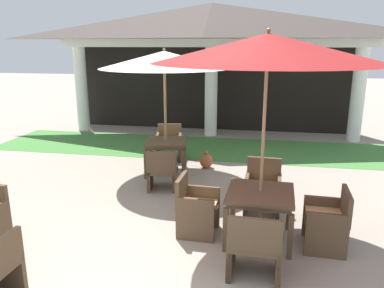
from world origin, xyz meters
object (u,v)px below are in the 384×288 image
at_px(patio_table_mid_right, 166,145).
at_px(patio_chair_mid_right_south, 162,170).
at_px(patio_chair_mid_left_north, 263,189).
at_px(patio_umbrella_mid_right, 164,61).
at_px(patio_chair_mid_left_east, 328,221).
at_px(patio_chair_mid_left_west, 196,208).
at_px(patio_chair_mid_right_north, 169,143).
at_px(patio_table_mid_left, 260,198).
at_px(terracotta_urn, 206,161).
at_px(patio_umbrella_mid_left, 268,49).
at_px(patio_chair_mid_left_south, 255,246).

relative_size(patio_table_mid_right, patio_chair_mid_right_south, 1.19).
distance_m(patio_chair_mid_left_north, patio_umbrella_mid_right, 3.34).
xyz_separation_m(patio_chair_mid_left_north, patio_chair_mid_right_south, (-1.91, 0.74, -0.04)).
height_order(patio_chair_mid_left_east, patio_chair_mid_right_south, patio_chair_mid_left_east).
relative_size(patio_chair_mid_left_west, patio_chair_mid_right_north, 1.04).
xyz_separation_m(patio_table_mid_left, terracotta_urn, (-1.20, 3.10, -0.48)).
distance_m(patio_chair_mid_left_east, terracotta_urn, 3.81).
bearing_deg(patio_table_mid_left, patio_umbrella_mid_left, -135.00).
bearing_deg(patio_table_mid_left, patio_table_mid_right, 127.55).
bearing_deg(patio_chair_mid_left_south, patio_table_mid_left, 90.00).
bearing_deg(patio_chair_mid_left_west, patio_chair_mid_right_south, -147.02).
xyz_separation_m(patio_umbrella_mid_left, patio_umbrella_mid_right, (-2.02, 2.63, -0.26)).
distance_m(patio_chair_mid_left_north, terracotta_urn, 2.52).
relative_size(patio_chair_mid_left_west, patio_umbrella_mid_right, 0.33).
bearing_deg(patio_chair_mid_right_north, patio_umbrella_mid_right, 90.00).
height_order(patio_chair_mid_left_north, patio_chair_mid_right_south, patio_chair_mid_left_north).
distance_m(patio_chair_mid_left_south, patio_chair_mid_right_north, 4.99).
bearing_deg(patio_umbrella_mid_left, patio_chair_mid_left_north, 87.01).
height_order(patio_chair_mid_right_north, terracotta_urn, patio_chair_mid_right_north).
distance_m(patio_table_mid_left, patio_umbrella_mid_left, 2.03).
xyz_separation_m(patio_table_mid_left, patio_chair_mid_left_east, (0.93, -0.05, -0.24)).
height_order(patio_table_mid_left, patio_chair_mid_left_west, patio_chair_mid_left_west).
bearing_deg(patio_umbrella_mid_left, terracotta_urn, 111.15).
bearing_deg(patio_chair_mid_left_north, terracotta_urn, -57.17).
relative_size(patio_chair_mid_left_south, patio_chair_mid_right_south, 1.05).
height_order(patio_table_mid_left, patio_table_mid_right, patio_table_mid_left).
relative_size(patio_table_mid_right, patio_umbrella_mid_right, 0.37).
xyz_separation_m(patio_umbrella_mid_left, patio_table_mid_right, (-2.02, 2.63, -2.05)).
relative_size(patio_chair_mid_left_north, patio_chair_mid_right_south, 1.10).
relative_size(patio_chair_mid_left_south, patio_table_mid_right, 0.88).
relative_size(patio_umbrella_mid_left, patio_chair_mid_left_south, 3.46).
bearing_deg(patio_chair_mid_right_south, patio_chair_mid_left_north, -30.58).
height_order(patio_chair_mid_left_west, patio_chair_mid_right_north, patio_chair_mid_left_west).
bearing_deg(patio_table_mid_left, patio_chair_mid_right_south, 138.17).
xyz_separation_m(patio_chair_mid_left_south, patio_table_mid_right, (-1.97, 3.55, 0.21)).
height_order(patio_table_mid_left, patio_umbrella_mid_right, patio_umbrella_mid_right).
distance_m(patio_chair_mid_left_south, patio_chair_mid_left_west, 1.31).
bearing_deg(patio_table_mid_right, terracotta_urn, 30.00).
distance_m(patio_chair_mid_left_east, patio_chair_mid_right_south, 3.27).
bearing_deg(patio_chair_mid_left_south, patio_chair_mid_left_east, 44.96).
bearing_deg(patio_chair_mid_left_south, patio_chair_mid_right_north, 118.26).
distance_m(patio_chair_mid_left_west, patio_chair_mid_right_north, 3.76).
xyz_separation_m(patio_chair_mid_left_west, patio_umbrella_mid_right, (-1.09, 2.58, 2.02)).
xyz_separation_m(patio_umbrella_mid_right, patio_chair_mid_right_north, (-0.16, 0.96, -2.00)).
distance_m(patio_chair_mid_left_south, patio_table_mid_right, 4.07).
bearing_deg(patio_chair_mid_left_north, patio_chair_mid_right_south, -18.19).
distance_m(patio_table_mid_left, patio_chair_mid_right_north, 4.21).
bearing_deg(patio_umbrella_mid_right, patio_chair_mid_left_north, -39.44).
bearing_deg(patio_table_mid_right, patio_chair_mid_left_east, -42.25).
distance_m(patio_table_mid_left, patio_chair_mid_left_north, 0.95).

